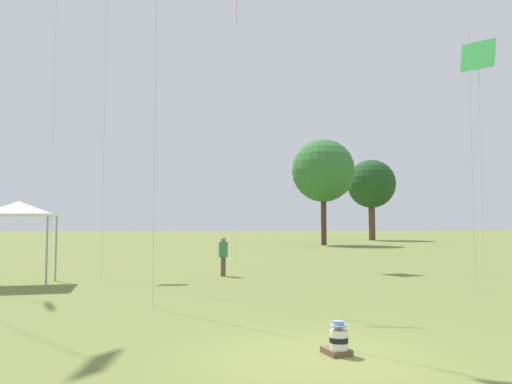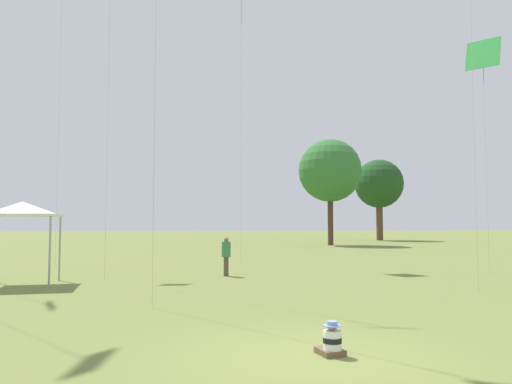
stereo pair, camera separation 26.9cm
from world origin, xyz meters
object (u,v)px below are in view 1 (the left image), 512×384
Objects in this scene: seated_toddler at (338,341)px; person_standing_0 at (223,253)px; kite_4 at (478,58)px; canopy_tent at (19,209)px; distant_tree_1 at (371,184)px; distant_tree_0 at (323,171)px.

person_standing_0 reaches higher than seated_toddler.
person_standing_0 is at bearing 81.31° from seated_toddler.
kite_4 is (11.11, 11.97, 9.52)m from seated_toddler.
person_standing_0 is 8.06m from canopy_tent.
seated_toddler is at bearing -54.05° from canopy_tent.
person_standing_0 is 0.55× the size of canopy_tent.
distant_tree_1 is (25.08, 42.23, 6.58)m from person_standing_0.
distant_tree_1 is (13.54, 43.22, -2.20)m from kite_4.
canopy_tent is 37.70m from distant_tree_0.
seated_toddler is 0.35× the size of person_standing_0.
canopy_tent is at bearing -126.63° from distant_tree_1.
kite_4 reaches higher than seated_toddler.
seated_toddler is at bearing -107.88° from distant_tree_0.
distant_tree_1 is at bearing 134.52° from person_standing_0.
canopy_tent is at bearing -82.36° from kite_4.
canopy_tent is at bearing -125.19° from distant_tree_0.
distant_tree_1 is (11.21, 13.50, -0.19)m from distant_tree_0.
distant_tree_0 is (21.53, 30.54, 5.02)m from canopy_tent.
distant_tree_0 is at bearing -179.30° from kite_4.
distant_tree_1 reaches higher than seated_toddler.
kite_4 is 45.34m from distant_tree_1.
kite_4 is at bearing 70.31° from person_standing_0.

